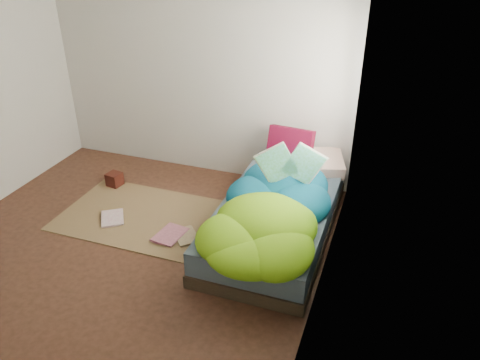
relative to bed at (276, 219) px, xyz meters
name	(u,v)px	position (x,y,z in m)	size (l,w,h in m)	color
ground	(126,250)	(-1.22, -0.72, -0.17)	(3.50, 3.50, 0.00)	#3B2316
room_walls	(102,76)	(-1.21, -0.71, 1.46)	(3.54, 3.54, 2.62)	silver
bed	(276,219)	(0.00, 0.00, 0.00)	(1.00, 2.00, 0.34)	#31231B
duvet	(271,199)	(0.00, -0.22, 0.34)	(0.96, 1.84, 0.34)	#074D6C
rug	(142,216)	(-1.37, -0.17, -0.16)	(1.60, 1.10, 0.01)	brown
pillow_floral	(311,163)	(0.16, 0.78, 0.24)	(0.65, 0.40, 0.14)	white
pillow_magenta	(290,150)	(-0.06, 0.69, 0.40)	(0.46, 0.14, 0.46)	#46041E
open_book	(291,154)	(0.10, 0.05, 0.67)	(0.51, 0.11, 0.31)	#2E8C2E
wooden_box	(115,179)	(-1.97, 0.29, -0.08)	(0.15, 0.15, 0.15)	#3E140E
floor_book_a	(101,220)	(-1.70, -0.39, -0.15)	(0.22, 0.30, 0.02)	white
floor_book_b	(160,232)	(-1.05, -0.38, -0.14)	(0.24, 0.32, 0.03)	#BE6D87
floor_book_c	(176,239)	(-0.85, -0.43, -0.15)	(0.21, 0.28, 0.02)	tan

